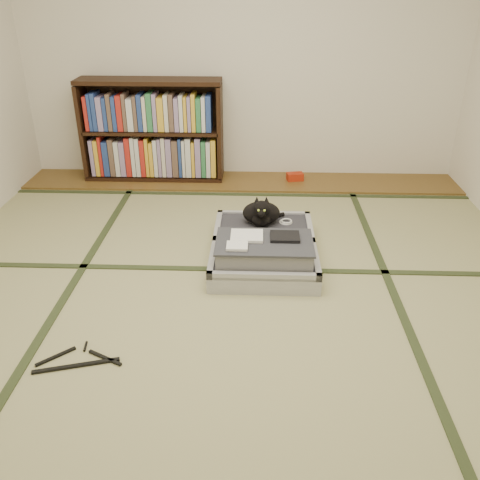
{
  "coord_description": "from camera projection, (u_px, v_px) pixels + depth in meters",
  "views": [
    {
      "loc": [
        0.16,
        -2.48,
        1.73
      ],
      "look_at": [
        0.05,
        0.35,
        0.25
      ],
      "focal_mm": 38.0,
      "sensor_mm": 36.0,
      "label": 1
    }
  ],
  "objects": [
    {
      "name": "room_shell",
      "position": [
        226.0,
        41.0,
        2.33
      ],
      "size": [
        4.5,
        4.5,
        4.5
      ],
      "color": "white",
      "rests_on": "ground"
    },
    {
      "name": "suitcase",
      "position": [
        264.0,
        249.0,
        3.42
      ],
      "size": [
        0.7,
        0.93,
        0.27
      ],
      "color": "#B1B1B6",
      "rests_on": "floor"
    },
    {
      "name": "tatami_borders",
      "position": [
        233.0,
        262.0,
        3.44
      ],
      "size": [
        4.0,
        4.5,
        0.01
      ],
      "color": "#2D381E",
      "rests_on": "ground"
    },
    {
      "name": "bookcase",
      "position": [
        152.0,
        132.0,
        4.66
      ],
      "size": [
        1.28,
        0.29,
        0.92
      ],
      "color": "black",
      "rests_on": "wood_strip"
    },
    {
      "name": "red_item",
      "position": [
        295.0,
        177.0,
        4.76
      ],
      "size": [
        0.16,
        0.12,
        0.07
      ],
      "primitive_type": "cube",
      "rotation": [
        0.0,
        0.0,
        0.19
      ],
      "color": "#A9250D",
      "rests_on": "wood_strip"
    },
    {
      "name": "hanger",
      "position": [
        79.0,
        361.0,
        2.55
      ],
      "size": [
        0.43,
        0.25,
        0.01
      ],
      "color": "black",
      "rests_on": "floor"
    },
    {
      "name": "cable_coil",
      "position": [
        286.0,
        222.0,
        3.69
      ],
      "size": [
        0.1,
        0.1,
        0.02
      ],
      "color": "white",
      "rests_on": "suitcase"
    },
    {
      "name": "wood_strip",
      "position": [
        241.0,
        182.0,
        4.77
      ],
      "size": [
        4.0,
        0.5,
        0.02
      ],
      "primitive_type": "cube",
      "color": "brown",
      "rests_on": "ground"
    },
    {
      "name": "floor",
      "position": [
        229.0,
        304.0,
        3.01
      ],
      "size": [
        4.5,
        4.5,
        0.0
      ],
      "primitive_type": "plane",
      "color": "tan",
      "rests_on": "ground"
    },
    {
      "name": "cat",
      "position": [
        261.0,
        213.0,
        3.62
      ],
      "size": [
        0.31,
        0.31,
        0.25
      ],
      "color": "black",
      "rests_on": "suitcase"
    }
  ]
}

